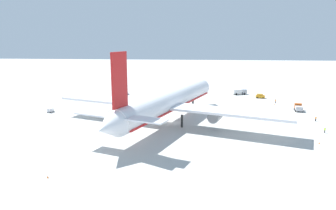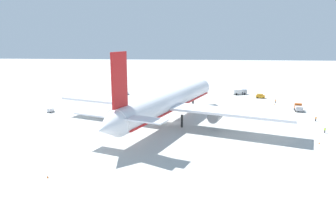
{
  "view_description": "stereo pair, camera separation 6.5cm",
  "coord_description": "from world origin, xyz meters",
  "px_view_note": "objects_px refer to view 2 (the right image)",
  "views": [
    {
      "loc": [
        -97.77,
        -8.2,
        27.0
      ],
      "look_at": [
        -1.3,
        0.51,
        6.2
      ],
      "focal_mm": 33.44,
      "sensor_mm": 36.0,
      "label": 1
    },
    {
      "loc": [
        -97.77,
        -8.26,
        27.0
      ],
      "look_at": [
        -1.3,
        0.51,
        6.2
      ],
      "focal_mm": 33.44,
      "sensor_mm": 36.0,
      "label": 2
    }
  ],
  "objects_px": {
    "traffic_cone_0": "(319,143)",
    "traffic_cone_4": "(157,97)",
    "ground_worker_2": "(325,130)",
    "service_van": "(260,96)",
    "baggage_cart_1": "(51,110)",
    "baggage_cart_2": "(127,93)",
    "ground_worker_3": "(276,101)",
    "baggage_cart_0": "(116,97)",
    "traffic_cone_1": "(95,100)",
    "airliner": "(168,102)",
    "ground_worker_1": "(187,95)",
    "traffic_cone_2": "(274,104)",
    "traffic_cone_3": "(48,177)",
    "service_truck_1": "(299,108)",
    "service_truck_2": "(239,92)",
    "ground_worker_0": "(316,119)"
  },
  "relations": [
    {
      "from": "service_truck_2",
      "to": "service_van",
      "type": "distance_m",
      "value": 12.15
    },
    {
      "from": "ground_worker_0",
      "to": "traffic_cone_0",
      "type": "height_order",
      "value": "ground_worker_0"
    },
    {
      "from": "ground_worker_0",
      "to": "ground_worker_2",
      "type": "distance_m",
      "value": 13.63
    },
    {
      "from": "baggage_cart_2",
      "to": "traffic_cone_4",
      "type": "bearing_deg",
      "value": -117.09
    },
    {
      "from": "baggage_cart_1",
      "to": "ground_worker_2",
      "type": "relative_size",
      "value": 1.95
    },
    {
      "from": "baggage_cart_1",
      "to": "traffic_cone_4",
      "type": "distance_m",
      "value": 47.55
    },
    {
      "from": "traffic_cone_0",
      "to": "traffic_cone_4",
      "type": "distance_m",
      "value": 77.64
    },
    {
      "from": "airliner",
      "to": "traffic_cone_4",
      "type": "distance_m",
      "value": 44.78
    },
    {
      "from": "service_truck_2",
      "to": "ground_worker_2",
      "type": "xyz_separation_m",
      "value": [
        -61.94,
        -16.4,
        -0.64
      ]
    },
    {
      "from": "baggage_cart_1",
      "to": "ground_worker_1",
      "type": "height_order",
      "value": "ground_worker_1"
    },
    {
      "from": "ground_worker_0",
      "to": "ground_worker_3",
      "type": "distance_m",
      "value": 29.52
    },
    {
      "from": "service_truck_1",
      "to": "traffic_cone_0",
      "type": "xyz_separation_m",
      "value": [
        -38.12,
        6.41,
        -1.05
      ]
    },
    {
      "from": "baggage_cart_2",
      "to": "traffic_cone_3",
      "type": "height_order",
      "value": "baggage_cart_2"
    },
    {
      "from": "service_van",
      "to": "baggage_cart_1",
      "type": "bearing_deg",
      "value": 113.24
    },
    {
      "from": "baggage_cart_0",
      "to": "service_van",
      "type": "bearing_deg",
      "value": -86.08
    },
    {
      "from": "airliner",
      "to": "traffic_cone_1",
      "type": "distance_m",
      "value": 51.3
    },
    {
      "from": "traffic_cone_2",
      "to": "traffic_cone_1",
      "type": "bearing_deg",
      "value": 87.83
    },
    {
      "from": "baggage_cart_1",
      "to": "ground_worker_2",
      "type": "height_order",
      "value": "ground_worker_2"
    },
    {
      "from": "traffic_cone_0",
      "to": "baggage_cart_2",
      "type": "bearing_deg",
      "value": 44.4
    },
    {
      "from": "baggage_cart_1",
      "to": "traffic_cone_0",
      "type": "bearing_deg",
      "value": -107.86
    },
    {
      "from": "ground_worker_2",
      "to": "traffic_cone_2",
      "type": "distance_m",
      "value": 39.19
    },
    {
      "from": "service_van",
      "to": "traffic_cone_3",
      "type": "distance_m",
      "value": 106.46
    },
    {
      "from": "baggage_cart_2",
      "to": "ground_worker_1",
      "type": "bearing_deg",
      "value": -94.88
    },
    {
      "from": "ground_worker_1",
      "to": "ground_worker_2",
      "type": "relative_size",
      "value": 1.03
    },
    {
      "from": "traffic_cone_3",
      "to": "traffic_cone_0",
      "type": "bearing_deg",
      "value": -67.01
    },
    {
      "from": "ground_worker_0",
      "to": "airliner",
      "type": "bearing_deg",
      "value": 98.92
    },
    {
      "from": "service_truck_2",
      "to": "traffic_cone_0",
      "type": "distance_m",
      "value": 72.95
    },
    {
      "from": "baggage_cart_1",
      "to": "traffic_cone_4",
      "type": "bearing_deg",
      "value": -48.39
    },
    {
      "from": "ground_worker_0",
      "to": "ground_worker_1",
      "type": "bearing_deg",
      "value": 46.82
    },
    {
      "from": "traffic_cone_1",
      "to": "traffic_cone_2",
      "type": "distance_m",
      "value": 77.1
    },
    {
      "from": "ground_worker_0",
      "to": "traffic_cone_3",
      "type": "bearing_deg",
      "value": 125.82
    },
    {
      "from": "ground_worker_0",
      "to": "traffic_cone_0",
      "type": "distance_m",
      "value": 24.74
    },
    {
      "from": "traffic_cone_0",
      "to": "traffic_cone_1",
      "type": "xyz_separation_m",
      "value": [
        51.9,
        76.88,
        0.0
      ]
    },
    {
      "from": "service_truck_1",
      "to": "traffic_cone_2",
      "type": "bearing_deg",
      "value": 29.88
    },
    {
      "from": "traffic_cone_2",
      "to": "service_van",
      "type": "bearing_deg",
      "value": 11.82
    },
    {
      "from": "ground_worker_1",
      "to": "ground_worker_2",
      "type": "xyz_separation_m",
      "value": [
        -54.52,
        -41.49,
        -0.02
      ]
    },
    {
      "from": "baggage_cart_0",
      "to": "traffic_cone_1",
      "type": "distance_m",
      "value": 10.47
    },
    {
      "from": "baggage_cart_2",
      "to": "ground_worker_3",
      "type": "distance_m",
      "value": 68.8
    },
    {
      "from": "service_truck_2",
      "to": "traffic_cone_4",
      "type": "relative_size",
      "value": 13.13
    },
    {
      "from": "baggage_cart_0",
      "to": "service_truck_1",
      "type": "bearing_deg",
      "value": -105.3
    },
    {
      "from": "ground_worker_0",
      "to": "traffic_cone_4",
      "type": "relative_size",
      "value": 2.93
    },
    {
      "from": "service_truck_2",
      "to": "traffic_cone_1",
      "type": "bearing_deg",
      "value": 107.07
    },
    {
      "from": "baggage_cart_1",
      "to": "traffic_cone_0",
      "type": "height_order",
      "value": "baggage_cart_1"
    },
    {
      "from": "traffic_cone_2",
      "to": "ground_worker_0",
      "type": "bearing_deg",
      "value": -163.88
    },
    {
      "from": "baggage_cart_2",
      "to": "baggage_cart_1",
      "type": "bearing_deg",
      "value": 153.16
    },
    {
      "from": "airliner",
      "to": "baggage_cart_0",
      "type": "bearing_deg",
      "value": 33.22
    },
    {
      "from": "baggage_cart_2",
      "to": "traffic_cone_3",
      "type": "bearing_deg",
      "value": -177.07
    },
    {
      "from": "ground_worker_2",
      "to": "traffic_cone_0",
      "type": "distance_m",
      "value": 11.41
    },
    {
      "from": "service_van",
      "to": "baggage_cart_1",
      "type": "height_order",
      "value": "service_van"
    },
    {
      "from": "traffic_cone_2",
      "to": "ground_worker_1",
      "type": "bearing_deg",
      "value": 66.74
    }
  ]
}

